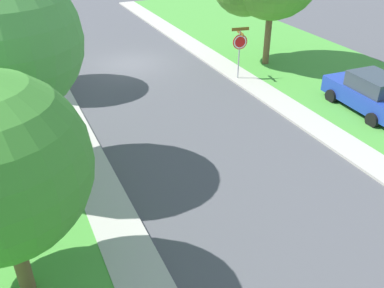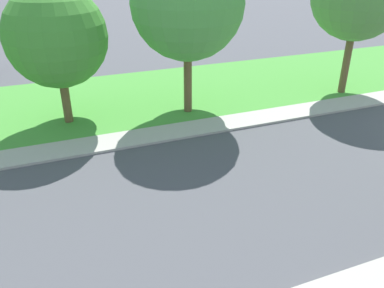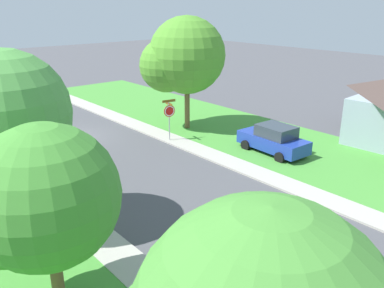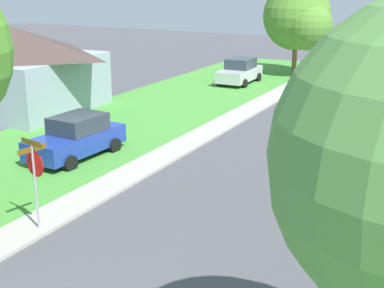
# 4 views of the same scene
# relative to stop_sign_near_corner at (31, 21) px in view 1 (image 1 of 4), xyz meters

# --- Properties ---
(ground_plane) EXTENTS (120.00, 120.00, 0.00)m
(ground_plane) POSITION_rel_stop_sign_near_corner_xyz_m (-4.66, 4.76, -1.89)
(ground_plane) COLOR #4C4C51
(sidewalk_east) EXTENTS (1.40, 56.00, 0.10)m
(sidewalk_east) POSITION_rel_stop_sign_near_corner_xyz_m (0.04, 16.76, -1.84)
(sidewalk_east) COLOR #ADA89E
(sidewalk_east) RESTS_ON ground
(sidewalk_west) EXTENTS (1.40, 56.00, 0.10)m
(sidewalk_west) POSITION_rel_stop_sign_near_corner_xyz_m (-9.36, 16.76, -1.84)
(sidewalk_west) COLOR #ADA89E
(sidewalk_west) RESTS_ON ground
(stop_sign_near_corner) EXTENTS (0.92, 0.92, 2.77)m
(stop_sign_near_corner) POSITION_rel_stop_sign_near_corner_xyz_m (0.00, 0.00, 0.00)
(stop_sign_near_corner) COLOR #9E9EA3
(stop_sign_near_corner) RESTS_ON ground
(stop_sign_far_corner) EXTENTS (0.91, 0.91, 2.77)m
(stop_sign_far_corner) POSITION_rel_stop_sign_near_corner_xyz_m (-9.05, 9.49, 0.00)
(stop_sign_far_corner) COLOR #9E9EA3
(stop_sign_far_corner) RESTS_ON ground
(car_blue_kerbside_mid) EXTENTS (2.19, 4.38, 1.76)m
(car_blue_kerbside_mid) POSITION_rel_stop_sign_near_corner_xyz_m (-12.41, 15.26, -1.01)
(car_blue_kerbside_mid) COLOR #1E389E
(car_blue_kerbside_mid) RESTS_ON ground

